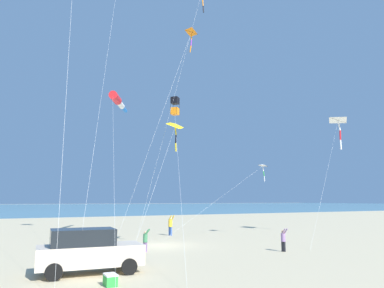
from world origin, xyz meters
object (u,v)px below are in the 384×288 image
Objects in this scene: kite_delta_blue_topmost at (263,166)px; kite_box_teal_far_right at (175,106)px; kite_delta_orange_high_right at (338,120)px; kite_windsock_black_fish_shape at (118,101)px; parked_car at (88,250)px; person_child_green_jacket at (283,239)px; person_adult_flyer at (170,224)px; kite_delta_rainbow_low_near at (191,33)px; person_child_grey_jacket at (145,239)px; cooler_box at (110,280)px; kite_delta_white_trailing at (176,126)px.

kite_box_teal_far_right is at bearing -85.54° from kite_delta_blue_topmost.
kite_delta_orange_high_right is 0.51× the size of kite_windsock_black_fish_shape.
parked_car is 0.47× the size of kite_delta_blue_topmost.
kite_box_teal_far_right is at bearing -153.48° from person_child_green_jacket.
person_adult_flyer reaches higher than person_child_green_jacket.
kite_delta_rainbow_low_near is 10.81m from kite_windsock_black_fish_shape.
person_child_grey_jacket is at bearing -43.06° from kite_box_teal_far_right.
kite_box_teal_far_right is (-2.23, -15.74, -0.06)m from kite_delta_orange_high_right.
person_child_grey_jacket is at bearing 137.84° from parked_car.
cooler_box is 0.06× the size of kite_delta_orange_high_right.
kite_delta_white_trailing reaches higher than person_child_grey_jacket.
person_adult_flyer is 11.13m from kite_delta_white_trailing.
person_child_grey_jacket is at bearing -32.57° from person_adult_flyer.
kite_windsock_black_fish_shape is (-12.53, -6.97, 10.82)m from person_child_green_jacket.
person_child_green_jacket is 0.12× the size of kite_delta_orange_high_right.
kite_windsock_black_fish_shape is 14.07m from kite_delta_blue_topmost.
kite_windsock_black_fish_shape reaches higher than kite_delta_orange_high_right.
kite_delta_rainbow_low_near reaches higher than person_child_grey_jacket.
kite_box_teal_far_right reaches higher than person_adult_flyer.
person_adult_flyer is 0.13× the size of kite_delta_rainbow_low_near.
kite_box_teal_far_right is (-3.95, 3.70, 9.61)m from person_child_grey_jacket.
person_child_green_jacket reaches higher than person_child_grey_jacket.
kite_delta_orange_high_right reaches higher than person_adult_flyer.
person_child_grey_jacket is 0.16× the size of kite_delta_white_trailing.
kite_delta_rainbow_low_near is (10.06, -3.16, 12.74)m from person_adult_flyer.
kite_windsock_black_fish_shape reaches higher than kite_box_teal_far_right.
kite_delta_orange_high_right is at bearing 100.76° from kite_delta_rainbow_low_near.
person_adult_flyer is 10.59m from kite_box_teal_far_right.
kite_delta_white_trailing is at bearing -23.86° from kite_box_teal_far_right.
kite_delta_white_trailing is 11.52m from kite_delta_blue_topmost.
kite_delta_rainbow_low_near is 6.59m from kite_box_teal_far_right.
kite_windsock_black_fish_shape is at bearing 164.46° from cooler_box.
parked_car is 15.12m from kite_box_teal_far_right.
kite_box_teal_far_right reaches higher than person_child_grey_jacket.
kite_delta_orange_high_right is at bearing 66.28° from kite_delta_blue_topmost.
kite_delta_orange_high_right is at bearing 95.06° from person_child_grey_jacket.
person_child_grey_jacket is 14.60m from kite_delta_blue_topmost.
kite_delta_blue_topmost is (-9.43, 17.07, 5.15)m from parked_car.
kite_box_teal_far_right is (-7.57, -3.78, 9.60)m from person_child_green_jacket.
kite_box_teal_far_right is at bearing 165.54° from kite_delta_rainbow_low_near.
cooler_box is 0.46× the size of person_child_grey_jacket.
parked_car is 6.44m from person_child_grey_jacket.
kite_delta_orange_high_right is (-6.49, 23.76, 9.46)m from parked_car.
kite_delta_blue_topmost is (-4.66, 12.75, 5.36)m from person_child_grey_jacket.
parked_car is at bearing -36.30° from person_adult_flyer.
cooler_box is at bearing -54.38° from kite_delta_blue_topmost.
kite_delta_white_trailing is (-0.50, 2.17, 7.21)m from person_child_grey_jacket.
kite_box_teal_far_right reaches higher than kite_delta_orange_high_right.
person_child_green_jacket is 0.17× the size of kite_delta_white_trailing.
kite_box_teal_far_right is 10.02m from kite_delta_blue_topmost.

